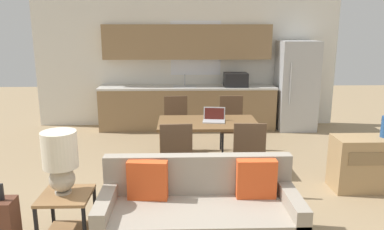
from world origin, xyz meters
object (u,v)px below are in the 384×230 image
couch (199,210)px  dining_chair_near_right (248,155)px  table_lamp (60,158)px  credenza (368,163)px  laptop (214,118)px  dining_table (208,126)px  dining_chair_far_right (232,123)px  side_table (67,210)px  dining_chair_far_left (176,123)px  refrigerator (296,86)px  dining_chair_near_left (176,155)px

couch → dining_chair_near_right: size_ratio=2.02×
table_lamp → credenza: (3.61, 1.14, -0.53)m
credenza → laptop: laptop is taller
table_lamp → dining_table: bearing=50.9°
credenza → dining_chair_far_right: 2.25m
dining_table → couch: 1.98m
side_table → dining_chair_far_left: 2.96m
dining_table → dining_chair_far_right: 0.95m
dining_chair_far_left → laptop: size_ratio=2.71×
laptop → refrigerator: bearing=57.5°
dining_table → dining_chair_far_left: 0.96m
table_lamp → dining_chair_far_right: table_lamp is taller
dining_chair_far_right → dining_chair_far_left: 0.94m
dining_chair_near_left → laptop: bearing=-126.7°
dining_table → dining_chair_near_left: bearing=-119.3°
laptop → dining_chair_far_left: bearing=133.4°
refrigerator → dining_chair_near_left: refrigerator is taller
refrigerator → dining_chair_far_left: size_ratio=1.92×
couch → dining_chair_far_left: bearing=95.2°
laptop → table_lamp: bearing=-122.6°
dining_table → laptop: size_ratio=4.15×
dining_chair_near_right → laptop: (-0.37, 0.85, 0.28)m
credenza → dining_chair_near_left: bearing=-178.9°
dining_chair_far_right → dining_chair_near_right: bearing=-89.3°
table_lamp → dining_chair_far_left: table_lamp is taller
dining_chair_far_left → refrigerator: bearing=25.6°
dining_chair_far_right → laptop: size_ratio=2.71×
dining_chair_far_left → dining_chair_far_right: bearing=-5.4°
dining_table → couch: size_ratio=0.76×
credenza → dining_table: bearing=159.4°
refrigerator → dining_chair_near_right: size_ratio=1.92×
couch → dining_chair_far_right: (0.69, 2.75, 0.18)m
table_lamp → dining_chair_near_right: bearing=28.4°
dining_table → side_table: (-1.52, -1.94, -0.32)m
side_table → refrigerator: bearing=50.2°
table_lamp → dining_chair_near_left: table_lamp is taller
dining_chair_far_left → dining_table: bearing=-64.9°
dining_chair_near_left → dining_chair_far_left: 1.64m
couch → credenza: bearing=27.1°
credenza → laptop: bearing=157.7°
side_table → table_lamp: table_lamp is taller
couch → dining_chair_near_left: 1.16m
credenza → refrigerator: bearing=91.1°
dining_table → dining_chair_far_right: size_ratio=1.53×
side_table → dining_chair_far_left: (1.05, 2.76, 0.16)m
refrigerator → credenza: size_ratio=2.00×
couch → dining_chair_far_left: dining_chair_far_left is taller
dining_chair_near_left → laptop: 1.05m
couch → laptop: laptop is taller
dining_chair_far_right → laptop: 0.91m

